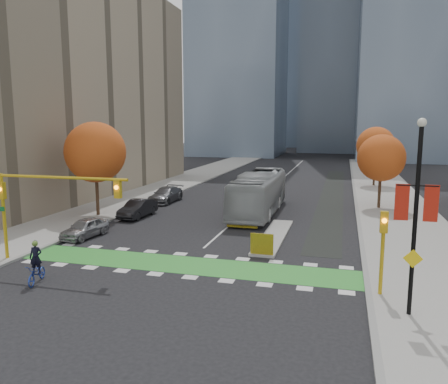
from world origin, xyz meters
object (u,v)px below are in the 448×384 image
Objects in this scene: tree_west at (95,152)px; tree_east_far at (376,146)px; hazard_board at (262,244)px; traffic_signal_west at (40,195)px; bus at (259,193)px; tree_east_near at (381,158)px; banner_lamppost at (416,210)px; parked_car_b at (138,209)px; cyclist at (37,269)px; parked_car_a at (85,228)px; parked_car_c at (166,195)px; traffic_signal_east at (383,240)px.

tree_east_far is at bearing 46.70° from tree_west.
hazard_board is 13.23m from traffic_signal_west.
bus is at bearing -118.01° from tree_east_far.
banner_lamppost is (-0.50, -24.50, -0.25)m from tree_east_near.
parked_car_b is (-0.53, 13.07, -3.27)m from traffic_signal_west.
hazard_board is 18.44m from tree_west.
banner_lamppost is 3.73× the size of cyclist.
cyclist is 0.17× the size of bus.
tree_east_near is 12.11m from bus.
cyclist is 9.02m from parked_car_a.
bus is at bearing 26.68° from parked_car_b.
tree_east_near is 0.92× the size of tree_east_far.
banner_lamppost is (-1.00, -40.50, -0.63)m from tree_east_far.
tree_east_near reaches higher than parked_car_a.
tree_east_far is 0.90× the size of traffic_signal_west.
hazard_board is 35.13m from tree_east_far.
tree_east_far is 40.52m from banner_lamppost.
bus is 2.53× the size of parked_car_c.
parked_car_c reaches higher than parked_car_a.
traffic_signal_west is 19.54m from banner_lamppost.
hazard_board is 19.93m from tree_east_near.
bus is (-9.14, 17.56, -0.86)m from traffic_signal_east.
cyclist is 21.69m from bus.
traffic_signal_east is 1.84× the size of cyclist.
traffic_signal_east is at bearing -63.07° from bus.
parked_car_b is 7.52m from parked_car_c.
traffic_signal_east is 28.41m from parked_car_c.
traffic_signal_west is 20.86m from parked_car_c.
tree_east_near reaches higher than cyclist.
tree_east_far is (8.50, 33.80, 4.44)m from hazard_board.
parked_car_a is at bearing -88.24° from parked_car_c.
tree_east_near is 31.41m from cyclist.
tree_west is 1.55× the size of parked_car_c.
parked_car_c is at bearing -140.17° from tree_east_far.
traffic_signal_west is 1.03× the size of banner_lamppost.
parked_car_b is at bearing 82.52° from cyclist.
tree_west is at bearing -168.90° from parked_car_b.
banner_lamppost is at bearing -91.41° from tree_east_far.
banner_lamppost is (23.50, -14.50, -1.01)m from tree_west.
parked_car_a is at bearing 159.02° from banner_lamppost.
traffic_signal_east is (18.43, 0.00, -1.30)m from traffic_signal_west.
hazard_board is at bearing -78.96° from bus.
banner_lamppost reaches higher than parked_car_c.
traffic_signal_east is at bearing -10.51° from parked_car_a.
hazard_board is 0.16× the size of traffic_signal_west.
tree_east_far reaches higher than traffic_signal_west.
banner_lamppost is at bearing -91.17° from tree_east_near.
banner_lamppost is at bearing -46.00° from parked_car_c.
tree_east_far is 3.44× the size of cyclist.
tree_west is at bearing -157.38° from tree_east_near.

